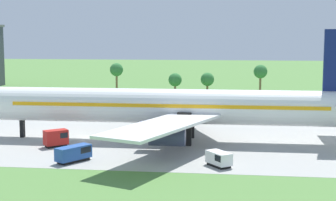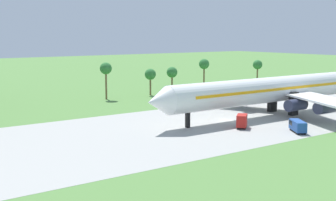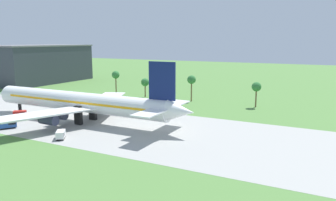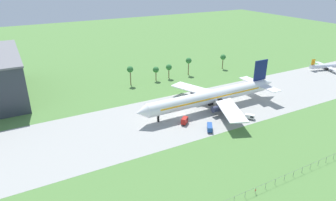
# 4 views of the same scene
# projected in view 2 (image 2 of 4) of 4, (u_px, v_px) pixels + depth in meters

# --- Properties ---
(ground_plane) EXTENTS (600.00, 600.00, 0.00)m
(ground_plane) POSITION_uv_depth(u_px,v_px,m) (227.00, 121.00, 106.86)
(ground_plane) COLOR #517F3D
(taxiway_strip) EXTENTS (320.00, 44.00, 0.02)m
(taxiway_strip) POSITION_uv_depth(u_px,v_px,m) (227.00, 120.00, 106.86)
(taxiway_strip) COLOR #9E9E99
(taxiway_strip) RESTS_ON ground_plane
(jet_airliner) EXTENTS (76.72, 53.27, 19.65)m
(jet_airliner) POSITION_uv_depth(u_px,v_px,m) (279.00, 89.00, 114.66)
(jet_airliner) COLOR white
(jet_airliner) RESTS_ON ground_plane
(fuel_truck) EXTENTS (4.23, 3.99, 2.87)m
(fuel_truck) POSITION_uv_depth(u_px,v_px,m) (242.00, 121.00, 98.17)
(fuel_truck) COLOR black
(fuel_truck) RESTS_ON ground_plane
(catering_van) EXTENTS (4.73, 5.74, 2.37)m
(catering_van) POSITION_uv_depth(u_px,v_px,m) (297.00, 126.00, 94.15)
(catering_van) COLOR black
(catering_van) RESTS_ON ground_plane
(palm_tree_row) EXTENTS (69.02, 3.60, 11.16)m
(palm_tree_row) POSITION_uv_depth(u_px,v_px,m) (182.00, 69.00, 156.82)
(palm_tree_row) COLOR brown
(palm_tree_row) RESTS_ON ground_plane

